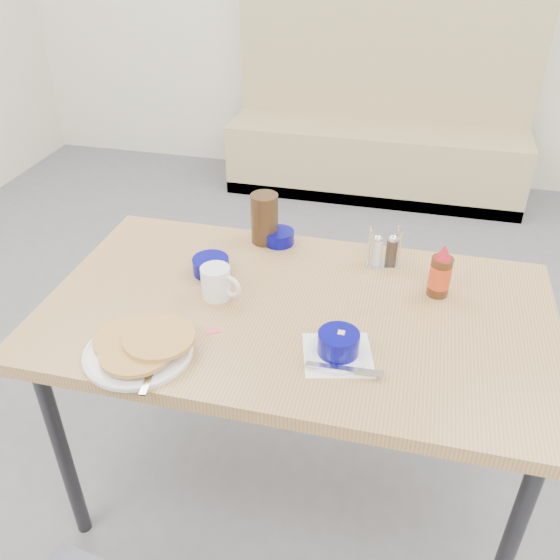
% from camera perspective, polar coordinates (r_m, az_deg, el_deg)
% --- Properties ---
extents(ground, '(6.00, 6.00, 0.00)m').
position_cam_1_polar(ground, '(2.04, -0.43, -24.50)').
color(ground, slate).
rests_on(ground, ground).
extents(booth_bench, '(1.90, 0.56, 1.22)m').
position_cam_1_polar(booth_bench, '(4.08, 9.35, 13.38)').
color(booth_bench, tan).
rests_on(booth_bench, ground).
extents(dining_table, '(1.40, 0.80, 0.76)m').
position_cam_1_polar(dining_table, '(1.68, 1.56, -4.42)').
color(dining_table, tan).
rests_on(dining_table, ground).
extents(pancake_plate, '(0.27, 0.28, 0.05)m').
position_cam_1_polar(pancake_plate, '(1.52, -13.33, -6.32)').
color(pancake_plate, white).
rests_on(pancake_plate, dining_table).
extents(coffee_mug, '(0.12, 0.08, 0.09)m').
position_cam_1_polar(coffee_mug, '(1.66, -6.06, -0.22)').
color(coffee_mug, white).
rests_on(coffee_mug, dining_table).
extents(grits_setting, '(0.22, 0.21, 0.07)m').
position_cam_1_polar(grits_setting, '(1.47, 5.63, -6.38)').
color(grits_setting, white).
rests_on(grits_setting, dining_table).
extents(creamer_bowl, '(0.10, 0.10, 0.04)m').
position_cam_1_polar(creamer_bowl, '(1.93, -0.09, 4.14)').
color(creamer_bowl, '#050570').
rests_on(creamer_bowl, dining_table).
extents(butter_bowl, '(0.11, 0.11, 0.05)m').
position_cam_1_polar(butter_bowl, '(1.79, -6.66, 1.38)').
color(butter_bowl, '#050570').
rests_on(butter_bowl, dining_table).
extents(amber_tumbler, '(0.10, 0.10, 0.17)m').
position_cam_1_polar(amber_tumbler, '(1.91, -1.49, 5.94)').
color(amber_tumbler, '#352211').
rests_on(amber_tumbler, dining_table).
extents(condiment_caddy, '(0.11, 0.08, 0.12)m').
position_cam_1_polar(condiment_caddy, '(1.83, 9.97, 2.65)').
color(condiment_caddy, silver).
rests_on(condiment_caddy, dining_table).
extents(syrup_bottle, '(0.06, 0.06, 0.16)m').
position_cam_1_polar(syrup_bottle, '(1.71, 15.17, 0.60)').
color(syrup_bottle, '#47230F').
rests_on(syrup_bottle, dining_table).
extents(sugar_wrapper, '(0.04, 0.04, 0.00)m').
position_cam_1_polar(sugar_wrapper, '(1.57, -6.47, -4.86)').
color(sugar_wrapper, '#EE4F5E').
rests_on(sugar_wrapper, dining_table).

